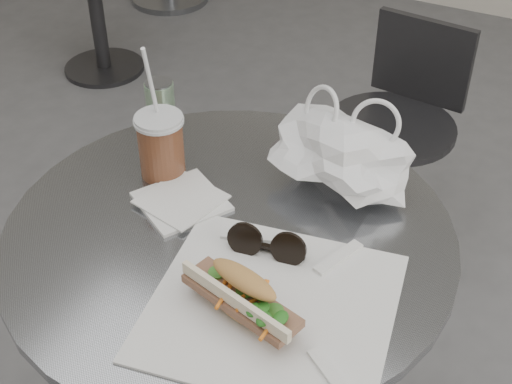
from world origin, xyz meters
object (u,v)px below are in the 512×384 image
at_px(cafe_table, 232,338).
at_px(bg_chair, 92,2).
at_px(drink_can, 161,106).
at_px(chair_far, 392,156).
at_px(iced_coffee, 161,144).
at_px(banh_mi, 242,296).
at_px(sunglasses, 267,246).

height_order(cafe_table, bg_chair, cafe_table).
bearing_deg(drink_can, cafe_table, -37.67).
height_order(cafe_table, chair_far, cafe_table).
height_order(bg_chair, drink_can, drink_can).
relative_size(cafe_table, bg_chair, 1.03).
bearing_deg(iced_coffee, bg_chair, 133.61).
xyz_separation_m(bg_chair, drink_can, (1.16, -1.18, 0.46)).
xyz_separation_m(bg_chair, banh_mi, (1.54, -1.55, 0.45)).
bearing_deg(iced_coffee, drink_can, 123.83).
relative_size(sunglasses, drink_can, 1.21).
bearing_deg(chair_far, iced_coffee, 82.79).
bearing_deg(banh_mi, cafe_table, 140.14).
relative_size(chair_far, iced_coffee, 2.64).
distance_m(chair_far, banh_mi, 1.20).
xyz_separation_m(cafe_table, bg_chair, (-1.43, 1.39, -0.13)).
bearing_deg(bg_chair, iced_coffee, -71.36).
height_order(iced_coffee, sunglasses, iced_coffee).
relative_size(bg_chair, sunglasses, 5.61).
distance_m(cafe_table, sunglasses, 0.31).
xyz_separation_m(chair_far, drink_can, (-0.28, -0.73, 0.48)).
bearing_deg(bg_chair, banh_mi, -70.11).
xyz_separation_m(chair_far, bg_chair, (-1.45, 0.45, 0.02)).
bearing_deg(sunglasses, iced_coffee, 148.50).
bearing_deg(iced_coffee, cafe_table, -24.51).
bearing_deg(drink_can, iced_coffee, -56.17).
distance_m(bg_chair, iced_coffee, 1.86).
xyz_separation_m(iced_coffee, sunglasses, (0.27, -0.11, -0.04)).
relative_size(cafe_table, sunglasses, 5.77).
bearing_deg(bg_chair, cafe_table, -69.18).
distance_m(bg_chair, drink_can, 1.72).
height_order(bg_chair, sunglasses, sunglasses).
bearing_deg(sunglasses, banh_mi, -87.75).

